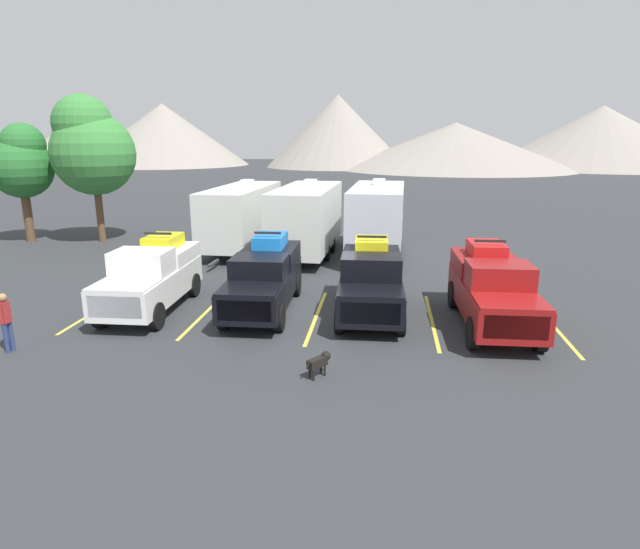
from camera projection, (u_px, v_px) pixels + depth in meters
ground_plane at (319, 310)px, 18.63m from camera, size 240.00×240.00×0.00m
pickup_truck_a at (152, 276)px, 18.48m from camera, size 2.21×5.37×2.60m
pickup_truck_b at (264, 276)px, 18.51m from camera, size 2.17×5.70×2.62m
pickup_truck_c at (371, 280)px, 18.03m from camera, size 2.29×5.27×2.58m
pickup_truck_d at (492, 288)px, 16.92m from camera, size 2.25×5.70×2.63m
lot_stripe_a at (102, 307)px, 18.91m from camera, size 0.12×5.50×0.01m
lot_stripe_b at (207, 311)px, 18.46m from camera, size 0.12×5.50×0.01m
lot_stripe_c at (316, 316)px, 18.01m from camera, size 0.12×5.50×0.01m
lot_stripe_d at (432, 320)px, 17.55m from camera, size 0.12×5.50×0.01m
lot_stripe_e at (553, 325)px, 17.10m from camera, size 0.12×5.50×0.01m
camper_trailer_a at (242, 214)px, 27.97m from camera, size 2.76×9.01×3.64m
camper_trailer_b at (307, 217)px, 26.58m from camera, size 2.90×8.92×3.77m
camper_trailer_c at (377, 217)px, 26.43m from camera, size 2.81×8.56×3.81m
person_a at (6, 318)px, 14.80m from camera, size 0.24×0.38×1.72m
dog at (320, 361)px, 13.41m from camera, size 0.58×0.69×0.62m
tree_a at (91, 147)px, 29.33m from camera, size 4.57×4.57×8.16m
tree_b at (22, 162)px, 29.66m from camera, size 3.46×3.46×6.66m
mountain_ridge at (424, 137)px, 101.12m from camera, size 156.21×50.00×13.66m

